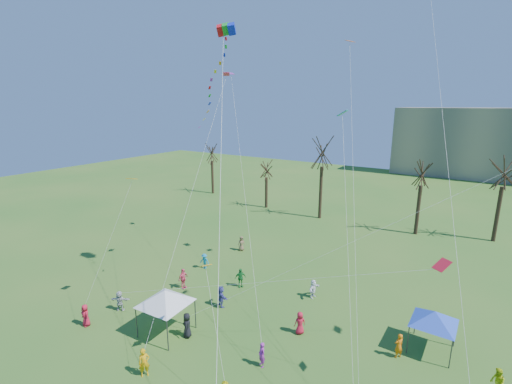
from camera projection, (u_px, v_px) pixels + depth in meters
The scene contains 6 objects.
bare_tree_row at pixel (434, 176), 42.81m from camera, with size 69.81×8.99×11.57m.
big_box_kite at pixel (216, 86), 25.91m from camera, with size 5.40×7.33×24.23m.
canopy_tent_white at pixel (165, 297), 24.72m from camera, with size 4.39×4.39×3.29m.
canopy_tent_blue at pixel (434, 317), 23.02m from camera, with size 3.80×3.80×2.85m.
festival_crowd at pixel (260, 331), 24.19m from camera, with size 26.38×19.76×1.86m.
small_kites_aloft at pixel (313, 140), 23.93m from camera, with size 29.72×19.00×34.27m.
Camera 1 is at (9.87, -11.42, 15.83)m, focal length 25.00 mm.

